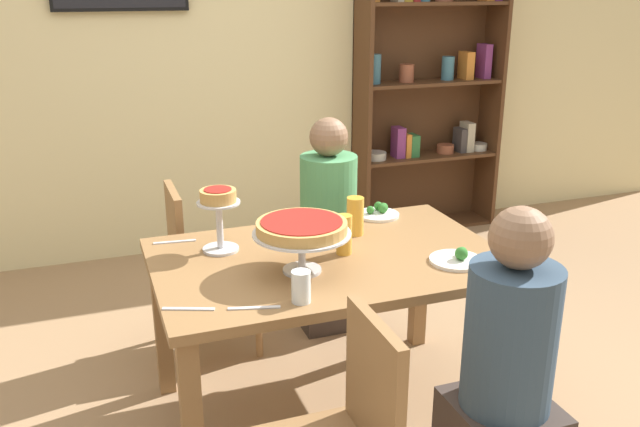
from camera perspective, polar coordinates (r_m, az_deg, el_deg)
ground_plane at (r=3.10m, az=0.65°, el=-16.35°), size 12.00×12.00×0.00m
rear_partition at (r=4.67m, az=-9.06°, el=13.94°), size 8.00×0.12×2.80m
dining_table at (r=2.78m, az=0.70°, el=-5.47°), size 1.41×0.92×0.74m
bookshelf at (r=5.05m, az=9.17°, el=11.19°), size 1.10×0.30×2.21m
diner_far_right at (r=3.61m, az=0.71°, el=-2.16°), size 0.34×0.34×1.15m
diner_near_right at (r=2.40m, az=15.43°, el=-14.53°), size 0.34×0.34×1.15m
chair_far_left at (r=3.39m, az=-10.17°, el=-4.02°), size 0.40×0.40×0.87m
deep_dish_pizza_stand at (r=2.53m, az=-1.57°, el=-1.41°), size 0.38×0.38×0.21m
personal_pizza_stand at (r=2.76m, az=-8.62°, el=0.54°), size 0.18×0.18×0.27m
salad_plate_near_diner at (r=2.73m, az=11.61°, el=-3.79°), size 0.21×0.21×0.07m
salad_plate_far_diner at (r=3.21m, az=5.02°, el=0.11°), size 0.20×0.20×0.06m
beer_glass_amber_tall at (r=2.73m, az=2.06°, el=-1.80°), size 0.06×0.06×0.17m
beer_glass_amber_short at (r=2.94m, az=3.01°, el=-0.22°), size 0.08×0.08×0.17m
water_glass_clear_near at (r=2.33m, az=-1.62°, el=-6.24°), size 0.07×0.07×0.12m
cutlery_fork_near at (r=2.32m, az=-5.63°, el=-8.00°), size 0.18×0.06×0.00m
cutlery_knife_near at (r=3.03m, az=-0.21°, el=-1.28°), size 0.18×0.06×0.00m
cutlery_fork_far at (r=2.35m, az=-11.13°, el=-7.97°), size 0.17×0.08×0.00m
cutlery_knife_far at (r=2.97m, az=-4.08°, el=-1.74°), size 0.18×0.06×0.00m
cutlery_spare_fork at (r=2.94m, az=-12.27°, el=-2.37°), size 0.18×0.04×0.00m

